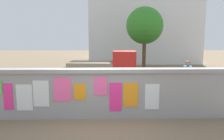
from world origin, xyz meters
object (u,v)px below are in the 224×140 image
at_px(bicycle_near, 23,95).
at_px(tree_roadside, 145,26).
at_px(bicycle_far, 100,95).
at_px(person_walking, 187,76).
at_px(motorcycle, 146,89).
at_px(auto_rickshaw_truck, 106,68).

bearing_deg(bicycle_near, tree_roadside, 53.71).
relative_size(bicycle_near, tree_roadside, 0.35).
bearing_deg(bicycle_far, bicycle_near, 177.43).
relative_size(bicycle_near, person_walking, 1.05).
bearing_deg(motorcycle, auto_rickshaw_truck, 118.32).
height_order(auto_rickshaw_truck, bicycle_far, auto_rickshaw_truck).
relative_size(auto_rickshaw_truck, tree_roadside, 0.77).
distance_m(bicycle_far, person_walking, 3.73).
xyz_separation_m(auto_rickshaw_truck, person_walking, (3.37, -3.00, 0.09)).
xyz_separation_m(auto_rickshaw_truck, bicycle_near, (-3.21, -3.55, -0.54)).
distance_m(motorcycle, bicycle_far, 2.00).
relative_size(auto_rickshaw_truck, motorcycle, 1.95).
bearing_deg(bicycle_far, person_walking, 10.67).
bearing_deg(tree_roadside, auto_rickshaw_truck, -121.22).
distance_m(auto_rickshaw_truck, bicycle_near, 4.81).
distance_m(auto_rickshaw_truck, motorcycle, 3.55).
distance_m(auto_rickshaw_truck, bicycle_far, 3.73).
distance_m(motorcycle, bicycle_near, 4.90).
xyz_separation_m(motorcycle, bicycle_near, (-4.88, -0.45, -0.10)).
height_order(bicycle_near, person_walking, person_walking).
height_order(motorcycle, bicycle_far, bicycle_far).
height_order(auto_rickshaw_truck, motorcycle, auto_rickshaw_truck).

